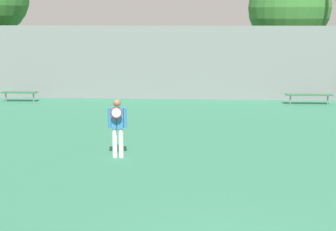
% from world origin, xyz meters
% --- Properties ---
extents(tennis_player, '(0.53, 0.42, 1.71)m').
position_xyz_m(tennis_player, '(-2.77, 7.02, 0.96)').
color(tennis_player, silver).
rests_on(tennis_player, ground_plane).
extents(bench_courtside_near, '(2.12, 0.40, 0.47)m').
position_xyz_m(bench_courtside_near, '(4.72, 15.53, 0.43)').
color(bench_courtside_near, '#28663D').
rests_on(bench_courtside_near, ground_plane).
extents(bench_courtside_far, '(1.67, 0.40, 0.47)m').
position_xyz_m(bench_courtside_far, '(-8.78, 15.53, 0.43)').
color(bench_courtside_far, '#28663D').
rests_on(bench_courtside_far, ground_plane).
extents(back_fence, '(35.07, 0.06, 3.53)m').
position_xyz_m(back_fence, '(0.00, 16.64, 1.77)').
color(back_fence, gray).
rests_on(back_fence, ground_plane).
extents(tree_green_broad, '(4.53, 4.53, 6.68)m').
position_xyz_m(tree_green_broad, '(4.71, 21.15, 4.41)').
color(tree_green_broad, brown).
rests_on(tree_green_broad, ground_plane).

